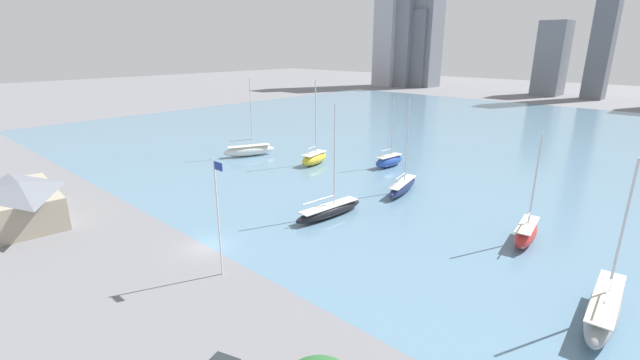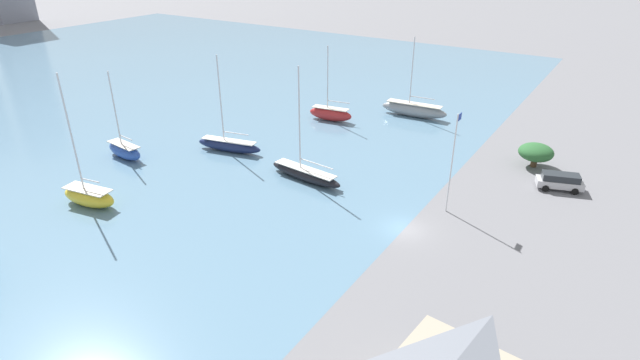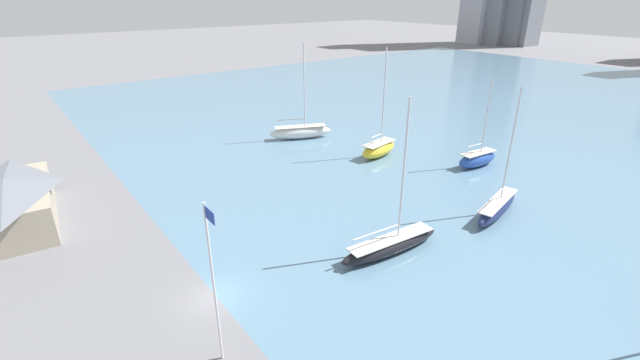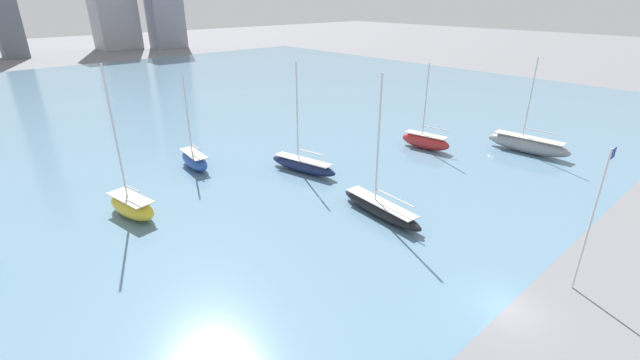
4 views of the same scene
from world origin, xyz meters
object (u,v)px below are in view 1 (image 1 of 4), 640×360
object	(u,v)px
sailboat_yellow	(314,158)
sailboat_blue	(389,161)
flag_pole	(218,214)
sailboat_gray	(604,308)
sailboat_black	(329,210)
sailboat_navy	(403,186)
boat_shed	(22,201)
sailboat_white	(249,150)
sailboat_red	(526,232)

from	to	relation	value
sailboat_yellow	sailboat_blue	xyz separation A→B (m)	(10.32, 7.49, -0.06)
flag_pole	sailboat_gray	size ratio (longest dim) A/B	0.86
sailboat_black	sailboat_navy	bearing A→B (deg)	88.48
sailboat_navy	sailboat_black	world-z (taller)	sailboat_black
boat_shed	sailboat_yellow	world-z (taller)	sailboat_yellow
sailboat_gray	sailboat_navy	bearing A→B (deg)	146.92
sailboat_white	sailboat_blue	world-z (taller)	sailboat_white
sailboat_white	sailboat_black	distance (m)	32.80
sailboat_gray	sailboat_red	size ratio (longest dim) A/B	1.08
sailboat_black	sailboat_yellow	bearing A→B (deg)	143.47
sailboat_white	sailboat_blue	distance (m)	25.91
sailboat_blue	sailboat_black	world-z (taller)	sailboat_black
sailboat_yellow	sailboat_black	bearing A→B (deg)	-51.84
sailboat_white	sailboat_red	distance (m)	50.28
flag_pole	sailboat_blue	xyz separation A→B (m)	(-9.26, 39.99, -4.76)
sailboat_white	sailboat_blue	size ratio (longest dim) A/B	1.25
sailboat_navy	sailboat_black	size ratio (longest dim) A/B	0.95
boat_shed	sailboat_blue	bearing A→B (deg)	75.17
sailboat_red	sailboat_blue	xyz separation A→B (m)	(-26.92, 14.73, -0.06)
sailboat_navy	sailboat_white	world-z (taller)	sailboat_white
boat_shed	sailboat_yellow	distance (m)	41.73
sailboat_white	sailboat_black	xyz separation A→B (m)	(30.55, -11.94, -0.23)
sailboat_white	sailboat_black	size ratio (longest dim) A/B	1.05
sailboat_blue	sailboat_black	bearing A→B (deg)	-66.93
boat_shed	sailboat_black	xyz separation A→B (m)	(25.33, 25.10, -1.54)
boat_shed	sailboat_white	bearing A→B (deg)	103.59
sailboat_gray	sailboat_blue	size ratio (longest dim) A/B	1.10
boat_shed	sailboat_yellow	size ratio (longest dim) A/B	0.95
sailboat_yellow	sailboat_blue	size ratio (longest dim) A/B	1.27
flag_pole	sailboat_white	distance (m)	43.53
boat_shed	flag_pole	size ratio (longest dim) A/B	1.27
sailboat_yellow	boat_shed	bearing A→B (deg)	-110.44
boat_shed	sailboat_blue	size ratio (longest dim) A/B	1.20
sailboat_white	sailboat_gray	world-z (taller)	sailboat_white
sailboat_yellow	sailboat_gray	distance (m)	49.22
sailboat_navy	sailboat_black	xyz separation A→B (m)	(-1.66, -13.47, -0.08)
sailboat_blue	sailboat_black	distance (m)	24.50
sailboat_yellow	sailboat_red	xyz separation A→B (m)	(37.24, -7.23, -0.00)
boat_shed	sailboat_red	size ratio (longest dim) A/B	1.18
boat_shed	sailboat_gray	bearing A→B (deg)	29.27
sailboat_yellow	sailboat_red	world-z (taller)	sailboat_yellow
sailboat_red	sailboat_white	bearing A→B (deg)	168.02
boat_shed	sailboat_black	bearing A→B (deg)	50.31
flag_pole	sailboat_black	xyz separation A→B (m)	(-1.96, 16.61, -4.97)
sailboat_gray	sailboat_black	size ratio (longest dim) A/B	0.93
sailboat_blue	flag_pole	bearing A→B (deg)	-71.23
sailboat_yellow	sailboat_black	size ratio (longest dim) A/B	1.06
flag_pole	sailboat_yellow	bearing A→B (deg)	121.06
sailboat_navy	sailboat_white	xyz separation A→B (m)	(-32.22, -1.52, 0.15)
sailboat_red	sailboat_blue	size ratio (longest dim) A/B	1.02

